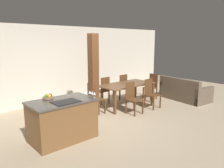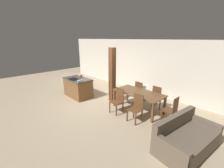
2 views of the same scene
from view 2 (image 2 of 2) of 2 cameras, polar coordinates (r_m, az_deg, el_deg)
ground_plane at (r=6.80m, az=-4.76°, el=-6.94°), size 16.00×16.00×0.00m
wall_back at (r=8.23m, az=9.35°, el=7.01°), size 11.20×0.08×2.70m
kitchen_island at (r=7.48m, az=-12.81°, el=-1.29°), size 1.41×0.85×0.92m
fruit_bowl at (r=7.63m, az=-11.99°, el=3.07°), size 0.23×0.23×0.12m
wine_glass_near at (r=6.63m, az=-12.86°, el=1.45°), size 0.07×0.07×0.15m
wine_glass_middle at (r=6.67m, az=-12.22°, el=1.60°), size 0.07×0.07×0.15m
wine_glass_far at (r=6.71m, az=-11.59°, el=1.74°), size 0.07×0.07×0.15m
dining_table at (r=5.92m, az=10.07°, el=-3.93°), size 1.95×0.97×0.75m
dining_chair_near_left at (r=5.74m, az=2.22°, el=-6.18°), size 0.40×0.40×0.95m
dining_chair_near_right at (r=5.23m, az=9.22°, el=-8.85°), size 0.40×0.40×0.95m
dining_chair_far_left at (r=6.76m, az=10.56°, el=-2.80°), size 0.40×0.40×0.95m
dining_chair_far_right at (r=6.33m, az=17.00°, el=-4.68°), size 0.40×0.40×0.95m
dining_chair_head_end at (r=6.81m, az=0.81°, el=-2.36°), size 0.40×0.40×0.95m
dining_chair_foot_end at (r=5.39m, az=21.75°, el=-9.13°), size 0.40×0.40×0.95m
couch at (r=4.50m, az=26.31°, el=-18.32°), size 1.14×1.86×0.84m
timber_post at (r=6.61m, az=0.09°, el=3.38°), size 0.23×0.23×2.39m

